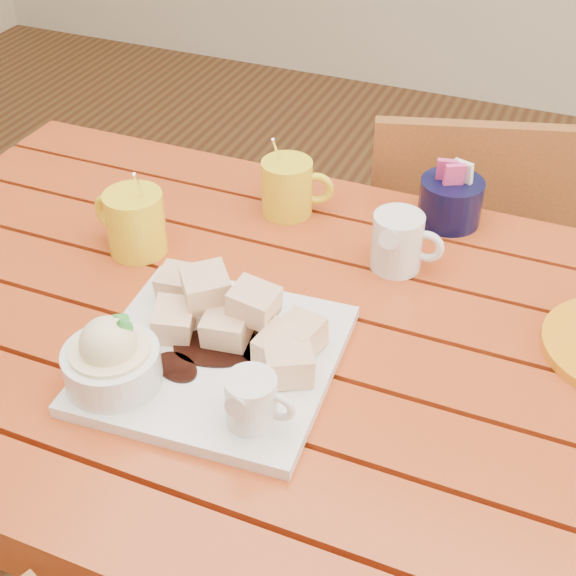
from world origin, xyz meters
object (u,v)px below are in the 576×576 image
at_px(coffee_mug_left, 134,221).
at_px(chair_far, 462,269).
at_px(table, 250,379).
at_px(dessert_plate, 192,352).
at_px(coffee_mug_right, 289,187).

distance_m(coffee_mug_left, chair_far, 0.74).
bearing_deg(table, coffee_mug_left, 158.72).
bearing_deg(dessert_plate, chair_far, 74.71).
relative_size(coffee_mug_left, chair_far, 0.17).
bearing_deg(dessert_plate, coffee_mug_right, 95.31).
bearing_deg(coffee_mug_left, coffee_mug_right, 58.11).
height_order(table, chair_far, chair_far).
bearing_deg(table, coffee_mug_right, 101.32).
height_order(table, coffee_mug_left, coffee_mug_left).
bearing_deg(chair_far, dessert_plate, 57.85).
bearing_deg(coffee_mug_left, dessert_plate, -34.58).
xyz_separation_m(coffee_mug_left, chair_far, (0.40, 0.53, -0.33)).
relative_size(dessert_plate, coffee_mug_left, 2.17).
height_order(table, coffee_mug_right, coffee_mug_right).
relative_size(table, dessert_plate, 3.88).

